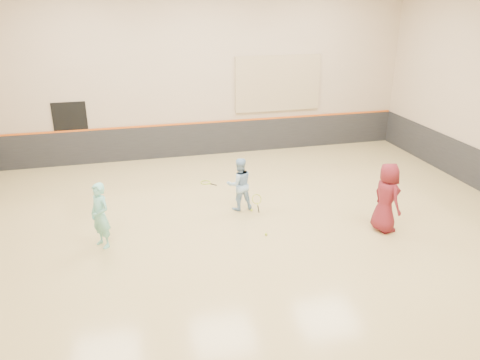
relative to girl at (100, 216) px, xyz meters
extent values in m
cube|color=tan|center=(3.47, 0.07, -0.89)|extent=(15.00, 12.00, 0.20)
cube|color=#C4AC8F|center=(3.47, 6.08, 2.21)|extent=(15.00, 0.02, 6.00)
cube|color=#C4AC8F|center=(3.47, -5.94, 2.21)|extent=(15.00, 0.02, 6.00)
cube|color=#232326|center=(3.47, 6.04, -0.19)|extent=(14.90, 0.04, 1.20)
cube|color=#D85914|center=(3.47, 6.03, 0.43)|extent=(14.90, 0.03, 0.06)
cube|color=tan|center=(6.27, 6.02, 1.71)|extent=(3.20, 0.08, 2.00)
cube|color=black|center=(-1.03, 6.05, 0.31)|extent=(1.10, 0.05, 2.20)
imported|color=#7AD4C5|center=(0.00, 0.00, 0.00)|extent=(0.64, 0.69, 1.58)
imported|color=#94BDE4|center=(3.60, 1.19, -0.05)|extent=(0.75, 0.61, 1.48)
imported|color=maroon|center=(6.80, -0.89, 0.10)|extent=(0.67, 0.93, 1.77)
sphere|color=#B9D130|center=(3.86, -0.47, -0.75)|extent=(0.07, 0.07, 0.07)
sphere|color=yellow|center=(6.95, -1.02, 0.32)|extent=(0.07, 0.07, 0.07)
sphere|color=#C5E635|center=(3.89, 0.96, -0.75)|extent=(0.07, 0.07, 0.07)
camera|label=1|loc=(0.74, -10.17, 4.74)|focal=35.00mm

